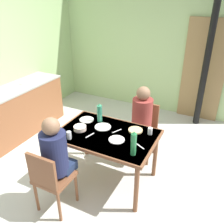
{
  "coord_description": "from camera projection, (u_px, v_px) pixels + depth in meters",
  "views": [
    {
      "loc": [
        1.69,
        -2.33,
        2.41
      ],
      "look_at": [
        0.44,
        0.16,
        1.0
      ],
      "focal_mm": 38.35,
      "sensor_mm": 36.0,
      "label": 1
    }
  ],
  "objects": [
    {
      "name": "person_near_diner",
      "position": [
        55.0,
        152.0,
        2.72
      ],
      "size": [
        0.3,
        0.37,
        0.77
      ],
      "color": "#1C2A49",
      "rests_on": "ground_plane"
    },
    {
      "name": "person_far_diner",
      "position": [
        142.0,
        115.0,
        3.52
      ],
      "size": [
        0.3,
        0.37,
        0.77
      ],
      "rotation": [
        0.0,
        0.0,
        3.14
      ],
      "color": "brown",
      "rests_on": "ground_plane"
    },
    {
      "name": "dining_table",
      "position": [
        107.0,
        139.0,
        3.15
      ],
      "size": [
        1.29,
        0.86,
        0.75
      ],
      "color": "brown",
      "rests_on": "ground_plane"
    },
    {
      "name": "wall_left",
      "position": [
        6.0,
        52.0,
        4.28
      ],
      "size": [
        0.1,
        3.92,
        2.87
      ],
      "primitive_type": "cube",
      "color": "#9EBF80",
      "rests_on": "ground_plane"
    },
    {
      "name": "bread_plate_sliced",
      "position": [
        135.0,
        130.0,
        3.18
      ],
      "size": [
        0.19,
        0.19,
        0.02
      ],
      "primitive_type": "cylinder",
      "color": "#DBB77A",
      "rests_on": "dining_table"
    },
    {
      "name": "serving_bowl_center",
      "position": [
        80.0,
        128.0,
        3.19
      ],
      "size": [
        0.17,
        0.17,
        0.05
      ],
      "primitive_type": "cylinder",
      "color": "beige",
      "rests_on": "dining_table"
    },
    {
      "name": "water_bottle_green_near",
      "position": [
        134.0,
        144.0,
        2.66
      ],
      "size": [
        0.06,
        0.06,
        0.31
      ],
      "color": "#288045",
      "rests_on": "dining_table"
    },
    {
      "name": "dinner_plate_near_left",
      "position": [
        103.0,
        127.0,
        3.26
      ],
      "size": [
        0.22,
        0.22,
        0.01
      ],
      "primitive_type": "cylinder",
      "color": "white",
      "rests_on": "dining_table"
    },
    {
      "name": "kitchen_counter",
      "position": [
        18.0,
        111.0,
        4.38
      ],
      "size": [
        0.61,
        1.86,
        0.91
      ],
      "color": "brown",
      "rests_on": "ground_plane"
    },
    {
      "name": "cutlery_knife_near",
      "position": [
        90.0,
        135.0,
        3.08
      ],
      "size": [
        0.05,
        0.15,
        0.0
      ],
      "primitive_type": "cube",
      "rotation": [
        0.0,
        0.0,
        1.32
      ],
      "color": "silver",
      "rests_on": "dining_table"
    },
    {
      "name": "wall_back",
      "position": [
        146.0,
        43.0,
        5.06
      ],
      "size": [
        4.09,
        0.1,
        2.87
      ],
      "primitive_type": "cube",
      "color": "#A3C485",
      "rests_on": "ground_plane"
    },
    {
      "name": "chair_far_diner",
      "position": [
        144.0,
        127.0,
        3.76
      ],
      "size": [
        0.4,
        0.4,
        0.87
      ],
      "rotation": [
        0.0,
        0.0,
        3.14
      ],
      "color": "brown",
      "rests_on": "ground_plane"
    },
    {
      "name": "drinking_glass_by_far_diner",
      "position": [
        150.0,
        131.0,
        3.09
      ],
      "size": [
        0.06,
        0.06,
        0.09
      ],
      "primitive_type": "cylinder",
      "color": "silver",
      "rests_on": "dining_table"
    },
    {
      "name": "dinner_plate_far_center",
      "position": [
        87.0,
        120.0,
        3.44
      ],
      "size": [
        0.2,
        0.2,
        0.01
      ],
      "primitive_type": "cylinder",
      "color": "white",
      "rests_on": "dining_table"
    },
    {
      "name": "cutlery_fork_near",
      "position": [
        140.0,
        146.0,
        2.86
      ],
      "size": [
        0.14,
        0.08,
        0.0
      ],
      "primitive_type": "cube",
      "rotation": [
        0.0,
        0.0,
        5.79
      ],
      "color": "silver",
      "rests_on": "dining_table"
    },
    {
      "name": "drinking_glass_by_near_diner",
      "position": [
        69.0,
        135.0,
        2.99
      ],
      "size": [
        0.06,
        0.06,
        0.1
      ],
      "primitive_type": "cylinder",
      "color": "silver",
      "rests_on": "dining_table"
    },
    {
      "name": "cutlery_knife_far",
      "position": [
        117.0,
        131.0,
        3.18
      ],
      "size": [
        0.08,
        0.14,
        0.0
      ],
      "primitive_type": "cube",
      "rotation": [
        0.0,
        0.0,
        4.26
      ],
      "color": "silver",
      "rests_on": "dining_table"
    },
    {
      "name": "door_wooden",
      "position": [
        203.0,
        72.0,
        4.69
      ],
      "size": [
        0.8,
        0.05,
        2.0
      ],
      "primitive_type": "cube",
      "color": "olive",
      "rests_on": "ground_plane"
    },
    {
      "name": "ground_plane",
      "position": [
        81.0,
        169.0,
        3.62
      ],
      "size": [
        6.8,
        6.8,
        0.0
      ],
      "primitive_type": "plane",
      "color": "#B9BAB5"
    },
    {
      "name": "dinner_plate_near_right",
      "position": [
        117.0,
        140.0,
        2.98
      ],
      "size": [
        0.2,
        0.2,
        0.01
      ],
      "primitive_type": "cylinder",
      "color": "white",
      "rests_on": "dining_table"
    },
    {
      "name": "water_bottle_green_far",
      "position": [
        100.0,
        113.0,
        3.36
      ],
      "size": [
        0.07,
        0.07,
        0.28
      ],
      "color": "#328765",
      "rests_on": "dining_table"
    },
    {
      "name": "chair_near_diner",
      "position": [
        50.0,
        178.0,
        2.74
      ],
      "size": [
        0.4,
        0.4,
        0.87
      ],
      "color": "brown",
      "rests_on": "ground_plane"
    },
    {
      "name": "stove_pipe_column",
      "position": [
        208.0,
        52.0,
        4.26
      ],
      "size": [
        0.12,
        0.12,
        2.87
      ],
      "primitive_type": "cylinder",
      "color": "black",
      "rests_on": "ground_plane"
    }
  ]
}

